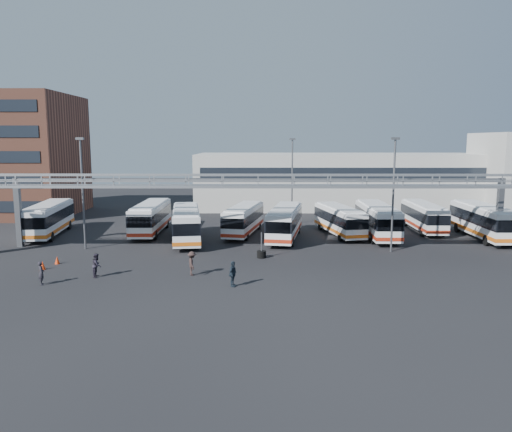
{
  "coord_description": "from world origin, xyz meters",
  "views": [
    {
      "loc": [
        0.08,
        -37.09,
        9.89
      ],
      "look_at": [
        -0.19,
        6.0,
        3.39
      ],
      "focal_mm": 35.0,
      "sensor_mm": 36.0,
      "label": 1
    }
  ],
  "objects_px": {
    "light_pole_back": "(292,176)",
    "bus_7": "(377,219)",
    "bus_2": "(151,217)",
    "cone_left": "(43,265)",
    "pedestrian_d": "(233,274)",
    "tire_stack": "(262,254)",
    "bus_5": "(285,221)",
    "light_pole_mid": "(393,188)",
    "bus_8": "(423,216)",
    "bus_3": "(186,223)",
    "bus_6": "(339,219)",
    "bus_0": "(49,218)",
    "pedestrian_a": "(41,273)",
    "pedestrian_b": "(97,265)",
    "light_pole_left": "(82,187)",
    "bus_9": "(483,220)",
    "bus_4": "(244,219)",
    "cone_right": "(57,260)",
    "pedestrian_c": "(192,263)"
  },
  "relations": [
    {
      "from": "bus_9",
      "to": "pedestrian_b",
      "type": "relative_size",
      "value": 6.47
    },
    {
      "from": "light_pole_mid",
      "to": "pedestrian_d",
      "type": "relative_size",
      "value": 5.75
    },
    {
      "from": "pedestrian_a",
      "to": "pedestrian_b",
      "type": "bearing_deg",
      "value": -82.31
    },
    {
      "from": "light_pole_mid",
      "to": "bus_3",
      "type": "xyz_separation_m",
      "value": [
        -19.13,
        4.47,
        -3.88
      ]
    },
    {
      "from": "bus_3",
      "to": "bus_7",
      "type": "xyz_separation_m",
      "value": [
        19.42,
        2.36,
        0.04
      ]
    },
    {
      "from": "bus_4",
      "to": "bus_6",
      "type": "relative_size",
      "value": 1.02
    },
    {
      "from": "pedestrian_a",
      "to": "pedestrian_d",
      "type": "relative_size",
      "value": 0.94
    },
    {
      "from": "light_pole_mid",
      "to": "cone_right",
      "type": "bearing_deg",
      "value": -170.55
    },
    {
      "from": "light_pole_back",
      "to": "cone_left",
      "type": "height_order",
      "value": "light_pole_back"
    },
    {
      "from": "pedestrian_b",
      "to": "cone_right",
      "type": "xyz_separation_m",
      "value": [
        -4.52,
        3.89,
        -0.56
      ]
    },
    {
      "from": "cone_left",
      "to": "bus_9",
      "type": "bearing_deg",
      "value": 17.83
    },
    {
      "from": "light_pole_back",
      "to": "bus_7",
      "type": "bearing_deg",
      "value": -44.56
    },
    {
      "from": "bus_5",
      "to": "pedestrian_b",
      "type": "relative_size",
      "value": 6.31
    },
    {
      "from": "bus_2",
      "to": "bus_7",
      "type": "relative_size",
      "value": 0.97
    },
    {
      "from": "bus_7",
      "to": "pedestrian_c",
      "type": "height_order",
      "value": "bus_7"
    },
    {
      "from": "cone_right",
      "to": "tire_stack",
      "type": "xyz_separation_m",
      "value": [
        16.62,
        2.22,
        0.06
      ]
    },
    {
      "from": "bus_2",
      "to": "bus_7",
      "type": "xyz_separation_m",
      "value": [
        23.85,
        -1.89,
        0.06
      ]
    },
    {
      "from": "bus_0",
      "to": "bus_5",
      "type": "distance_m",
      "value": 24.83
    },
    {
      "from": "light_pole_mid",
      "to": "bus_6",
      "type": "distance_m",
      "value": 9.57
    },
    {
      "from": "bus_5",
      "to": "pedestrian_d",
      "type": "height_order",
      "value": "bus_5"
    },
    {
      "from": "bus_5",
      "to": "bus_2",
      "type": "bearing_deg",
      "value": 177.78
    },
    {
      "from": "bus_0",
      "to": "bus_7",
      "type": "xyz_separation_m",
      "value": [
        34.36,
        -0.74,
        0.01
      ]
    },
    {
      "from": "bus_2",
      "to": "bus_6",
      "type": "xyz_separation_m",
      "value": [
        20.13,
        -0.75,
        -0.14
      ]
    },
    {
      "from": "bus_0",
      "to": "pedestrian_a",
      "type": "xyz_separation_m",
      "value": [
        7.05,
        -18.22,
        -1.04
      ]
    },
    {
      "from": "pedestrian_a",
      "to": "bus_6",
      "type": "bearing_deg",
      "value": -76.58
    },
    {
      "from": "bus_0",
      "to": "bus_3",
      "type": "xyz_separation_m",
      "value": [
        14.94,
        -3.1,
        -0.02
      ]
    },
    {
      "from": "light_pole_back",
      "to": "bus_6",
      "type": "bearing_deg",
      "value": -56.98
    },
    {
      "from": "pedestrian_d",
      "to": "light_pole_back",
      "type": "bearing_deg",
      "value": 9.01
    },
    {
      "from": "light_pole_mid",
      "to": "bus_8",
      "type": "distance_m",
      "value": 12.9
    },
    {
      "from": "light_pole_left",
      "to": "bus_7",
      "type": "height_order",
      "value": "light_pole_left"
    },
    {
      "from": "bus_8",
      "to": "light_pole_left",
      "type": "bearing_deg",
      "value": -163.4
    },
    {
      "from": "bus_9",
      "to": "tire_stack",
      "type": "bearing_deg",
      "value": -158.59
    },
    {
      "from": "pedestrian_d",
      "to": "tire_stack",
      "type": "distance_m",
      "value": 8.77
    },
    {
      "from": "bus_0",
      "to": "pedestrian_a",
      "type": "bearing_deg",
      "value": -76.06
    },
    {
      "from": "pedestrian_c",
      "to": "tire_stack",
      "type": "height_order",
      "value": "tire_stack"
    },
    {
      "from": "light_pole_mid",
      "to": "light_pole_left",
      "type": "bearing_deg",
      "value": 177.95
    },
    {
      "from": "light_pole_back",
      "to": "bus_2",
      "type": "xyz_separation_m",
      "value": [
        -15.56,
        -6.28,
        -3.9
      ]
    },
    {
      "from": "bus_9",
      "to": "pedestrian_d",
      "type": "distance_m",
      "value": 30.11
    },
    {
      "from": "bus_0",
      "to": "bus_6",
      "type": "distance_m",
      "value": 30.64
    },
    {
      "from": "bus_7",
      "to": "bus_8",
      "type": "distance_m",
      "value": 7.04
    },
    {
      "from": "light_pole_left",
      "to": "bus_2",
      "type": "bearing_deg",
      "value": 60.08
    },
    {
      "from": "pedestrian_a",
      "to": "cone_left",
      "type": "height_order",
      "value": "pedestrian_a"
    },
    {
      "from": "light_pole_left",
      "to": "tire_stack",
      "type": "distance_m",
      "value": 17.5
    },
    {
      "from": "pedestrian_b",
      "to": "pedestrian_d",
      "type": "relative_size",
      "value": 0.99
    },
    {
      "from": "bus_2",
      "to": "pedestrian_b",
      "type": "relative_size",
      "value": 6.21
    },
    {
      "from": "bus_0",
      "to": "pedestrian_a",
      "type": "relative_size",
      "value": 6.84
    },
    {
      "from": "cone_left",
      "to": "cone_right",
      "type": "bearing_deg",
      "value": 77.8
    },
    {
      "from": "bus_4",
      "to": "bus_5",
      "type": "xyz_separation_m",
      "value": [
        4.24,
        -2.58,
        0.11
      ]
    },
    {
      "from": "bus_7",
      "to": "bus_9",
      "type": "height_order",
      "value": "bus_9"
    },
    {
      "from": "tire_stack",
      "to": "cone_right",
      "type": "bearing_deg",
      "value": -172.41
    }
  ]
}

